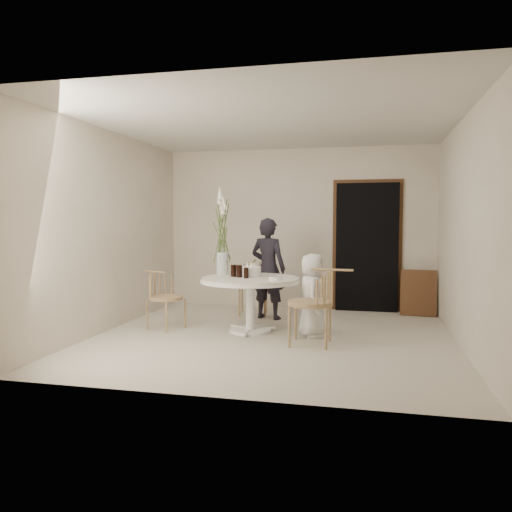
% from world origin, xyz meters
% --- Properties ---
extents(ground, '(4.50, 4.50, 0.00)m').
position_xyz_m(ground, '(0.00, 0.00, 0.00)').
color(ground, beige).
rests_on(ground, ground).
extents(room_shell, '(4.50, 4.50, 4.50)m').
position_xyz_m(room_shell, '(0.00, 0.00, 1.62)').
color(room_shell, silver).
rests_on(room_shell, ground).
extents(doorway, '(1.00, 0.10, 2.10)m').
position_xyz_m(doorway, '(1.15, 2.19, 1.05)').
color(doorway, black).
rests_on(doorway, ground).
extents(door_trim, '(1.12, 0.03, 2.22)m').
position_xyz_m(door_trim, '(1.15, 2.23, 1.11)').
color(door_trim, brown).
rests_on(door_trim, ground).
extents(table, '(1.33, 1.33, 0.73)m').
position_xyz_m(table, '(-0.35, 0.25, 0.62)').
color(table, white).
rests_on(table, ground).
extents(picture_frame, '(0.55, 0.21, 0.72)m').
position_xyz_m(picture_frame, '(1.95, 1.95, 0.36)').
color(picture_frame, brown).
rests_on(picture_frame, ground).
extents(chair_far, '(0.52, 0.55, 0.86)m').
position_xyz_m(chair_far, '(-0.61, 1.57, 0.55)').
color(chair_far, tan).
rests_on(chair_far, ground).
extents(chair_right, '(0.57, 0.53, 0.93)m').
position_xyz_m(chair_right, '(0.64, -0.27, 0.60)').
color(chair_right, tan).
rests_on(chair_right, ground).
extents(chair_left, '(0.57, 0.55, 0.80)m').
position_xyz_m(chair_left, '(-1.63, 0.22, 0.51)').
color(chair_left, tan).
rests_on(chair_left, ground).
extents(girl, '(0.64, 0.50, 1.53)m').
position_xyz_m(girl, '(-0.30, 1.19, 0.76)').
color(girl, black).
rests_on(girl, ground).
extents(boy, '(0.41, 0.57, 1.07)m').
position_xyz_m(boy, '(0.48, 0.16, 0.53)').
color(boy, white).
rests_on(boy, ground).
extents(birthday_cake, '(0.28, 0.28, 0.19)m').
position_xyz_m(birthday_cake, '(-0.38, 0.37, 0.80)').
color(birthday_cake, white).
rests_on(birthday_cake, table).
extents(cola_tumbler_a, '(0.09, 0.09, 0.17)m').
position_xyz_m(cola_tumbler_a, '(-0.50, 0.25, 0.81)').
color(cola_tumbler_a, black).
rests_on(cola_tumbler_a, table).
extents(cola_tumbler_b, '(0.07, 0.07, 0.14)m').
position_xyz_m(cola_tumbler_b, '(-0.39, 0.17, 0.80)').
color(cola_tumbler_b, black).
rests_on(cola_tumbler_b, table).
extents(cola_tumbler_c, '(0.08, 0.08, 0.16)m').
position_xyz_m(cola_tumbler_c, '(-0.60, 0.31, 0.81)').
color(cola_tumbler_c, black).
rests_on(cola_tumbler_c, table).
extents(cola_tumbler_d, '(0.06, 0.06, 0.13)m').
position_xyz_m(cola_tumbler_d, '(-0.61, 0.31, 0.80)').
color(cola_tumbler_d, black).
rests_on(cola_tumbler_d, table).
extents(plate_stack, '(0.19, 0.19, 0.04)m').
position_xyz_m(plate_stack, '(0.04, 0.02, 0.75)').
color(plate_stack, white).
rests_on(plate_stack, table).
extents(flower_vase, '(0.17, 0.17, 1.24)m').
position_xyz_m(flower_vase, '(-0.82, 0.53, 1.28)').
color(flower_vase, silver).
rests_on(flower_vase, table).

